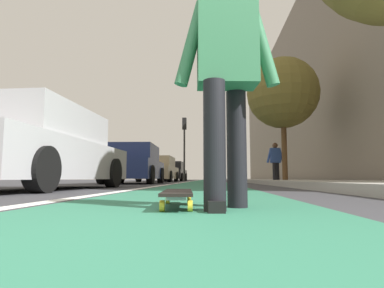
{
  "coord_description": "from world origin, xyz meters",
  "views": [
    {
      "loc": [
        -0.84,
        -0.24,
        0.2
      ],
      "look_at": [
        8.75,
        0.34,
        1.25
      ],
      "focal_mm": 29.64,
      "sensor_mm": 36.0,
      "label": 1
    }
  ],
  "objects": [
    {
      "name": "skater_person",
      "position": [
        1.25,
        -0.35,
        0.94
      ],
      "size": [
        0.48,
        0.72,
        1.64
      ],
      "color": "black",
      "rests_on": "ground"
    },
    {
      "name": "street_tree_mid",
      "position": [
        11.81,
        -3.13,
        3.62
      ],
      "size": [
        2.86,
        2.86,
        5.06
      ],
      "color": "brown",
      "rests_on": "ground"
    },
    {
      "name": "sidewalk_curb",
      "position": [
        18.0,
        -3.53,
        0.07
      ],
      "size": [
        52.0,
        3.2,
        0.14
      ],
      "primitive_type": "cube",
      "color": "#9E9B93",
      "rests_on": "ground"
    },
    {
      "name": "building_facade",
      "position": [
        22.0,
        -6.08,
        5.53
      ],
      "size": [
        40.0,
        1.2,
        11.05
      ],
      "primitive_type": "cube",
      "color": "gray",
      "rests_on": "ground"
    },
    {
      "name": "parked_car_far",
      "position": [
        17.79,
        2.87,
        0.7
      ],
      "size": [
        4.22,
        2.04,
        1.47
      ],
      "color": "tan",
      "rests_on": "ground"
    },
    {
      "name": "parked_car_near",
      "position": [
        4.79,
        2.84,
        0.72
      ],
      "size": [
        4.63,
        1.96,
        1.49
      ],
      "color": "#B7B7BC",
      "rests_on": "ground"
    },
    {
      "name": "traffic_light",
      "position": [
        20.4,
        1.57,
        2.98
      ],
      "size": [
        0.33,
        0.28,
        4.32
      ],
      "color": "#2D2D2D",
      "rests_on": "ground"
    },
    {
      "name": "lane_stripe_white",
      "position": [
        20.0,
        1.17,
        0.0
      ],
      "size": [
        52.0,
        0.16,
        0.01
      ],
      "primitive_type": "cube",
      "color": "silver",
      "rests_on": "ground"
    },
    {
      "name": "skateboard",
      "position": [
        1.4,
        0.0,
        0.09
      ],
      "size": [
        0.85,
        0.27,
        0.11
      ],
      "color": "yellow",
      "rests_on": "ground"
    },
    {
      "name": "parked_car_mid",
      "position": [
        11.37,
        2.77,
        0.72
      ],
      "size": [
        4.11,
        2.01,
        1.49
      ],
      "color": "navy",
      "rests_on": "ground"
    },
    {
      "name": "ground_plane",
      "position": [
        10.0,
        0.0,
        0.0
      ],
      "size": [
        80.0,
        80.0,
        0.0
      ],
      "primitive_type": "plane",
      "color": "#38383D"
    },
    {
      "name": "pedestrian_distant",
      "position": [
        12.62,
        -2.94,
        0.97
      ],
      "size": [
        0.48,
        0.74,
        1.7
      ],
      "color": "black",
      "rests_on": "ground"
    },
    {
      "name": "bike_lane_paint",
      "position": [
        24.0,
        0.0,
        0.0
      ],
      "size": [
        56.0,
        2.03,
        0.0
      ],
      "primitive_type": "cube",
      "color": "#2D7256",
      "rests_on": "ground"
    },
    {
      "name": "parked_car_end",
      "position": [
        23.64,
        2.72,
        0.7
      ],
      "size": [
        4.14,
        1.95,
        1.47
      ],
      "color": "black",
      "rests_on": "ground"
    }
  ]
}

